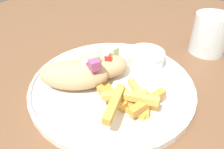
# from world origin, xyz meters

# --- Properties ---
(table) EXTENTS (1.31, 1.31, 0.72)m
(table) POSITION_xyz_m (0.00, 0.00, 0.65)
(table) COLOR brown
(table) RESTS_ON ground_plane
(plate) EXTENTS (0.32, 0.32, 0.02)m
(plate) POSITION_xyz_m (-0.01, -0.04, 0.73)
(plate) COLOR white
(plate) RESTS_ON table
(pita_sandwich_near) EXTENTS (0.14, 0.12, 0.06)m
(pita_sandwich_near) POSITION_xyz_m (-0.06, -0.09, 0.76)
(pita_sandwich_near) COLOR tan
(pita_sandwich_near) RESTS_ON plate
(pita_sandwich_far) EXTENTS (0.13, 0.12, 0.06)m
(pita_sandwich_far) POSITION_xyz_m (-0.04, -0.03, 0.76)
(pita_sandwich_far) COLOR tan
(pita_sandwich_far) RESTS_ON plate
(fries_pile) EXTENTS (0.12, 0.14, 0.04)m
(fries_pile) POSITION_xyz_m (0.05, -0.08, 0.75)
(fries_pile) COLOR #E5B251
(fries_pile) RESTS_ON plate
(sauce_ramekin) EXTENTS (0.08, 0.08, 0.03)m
(sauce_ramekin) POSITION_xyz_m (0.02, 0.05, 0.75)
(sauce_ramekin) COLOR white
(sauce_ramekin) RESTS_ON plate
(water_glass) EXTENTS (0.08, 0.08, 0.10)m
(water_glass) POSITION_xyz_m (0.12, 0.20, 0.76)
(water_glass) COLOR silver
(water_glass) RESTS_ON table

